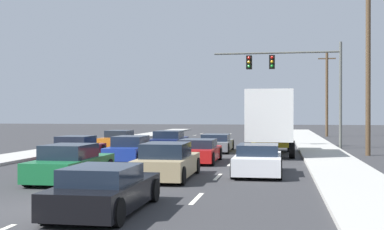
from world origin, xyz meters
name	(u,v)px	position (x,y,z in m)	size (l,w,h in m)	color
ground_plane	(201,146)	(0.00, 25.00, 0.00)	(140.00, 140.00, 0.00)	#333335
sidewalk_right	(322,152)	(8.28, 20.00, 0.07)	(2.67, 80.00, 0.14)	#B2AFA8
sidewalk_left	(67,149)	(-8.28, 20.00, 0.07)	(2.67, 80.00, 0.14)	#B2AFA8
lane_markings	(189,151)	(0.00, 19.82, 0.00)	(6.94, 57.00, 0.01)	silver
car_orange	(120,140)	(-4.99, 21.14, 0.58)	(1.89, 4.23, 1.27)	orange
car_maroon	(76,148)	(-5.06, 13.85, 0.55)	(2.03, 4.39, 1.21)	maroon
car_navy	(169,141)	(-1.48, 20.71, 0.59)	(2.08, 4.68, 1.28)	#141E4C
car_blue	(131,149)	(-1.85, 13.36, 0.57)	(1.88, 4.67, 1.26)	#1E389E
car_green	(71,164)	(-1.72, 5.37, 0.60)	(1.84, 4.56, 1.33)	#196B38
car_gray	(216,143)	(1.76, 19.92, 0.53)	(1.99, 4.64, 1.11)	slate
car_red	(198,151)	(1.76, 12.82, 0.54)	(1.97, 4.13, 1.15)	red
car_tan	(168,162)	(1.61, 6.52, 0.61)	(1.93, 4.54, 1.35)	tan
car_black	(105,190)	(1.49, -0.03, 0.55)	(1.86, 4.26, 1.16)	black
box_truck	(270,119)	(5.18, 17.70, 2.10)	(2.69, 7.37, 3.69)	white
car_white	(258,160)	(4.89, 8.36, 0.56)	(1.89, 4.31, 1.21)	white
traffic_signal_mast	(288,71)	(6.30, 24.32, 5.43)	(8.89, 0.69, 7.37)	#595B56
utility_pole_mid	(368,63)	(10.73, 18.46, 5.34)	(1.80, 0.28, 10.40)	brown
utility_pole_far	(327,93)	(10.53, 42.24, 4.48)	(1.80, 0.28, 8.69)	brown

